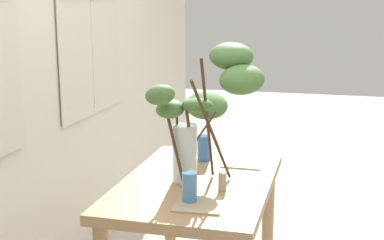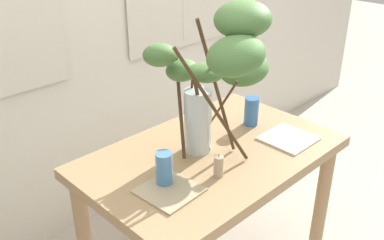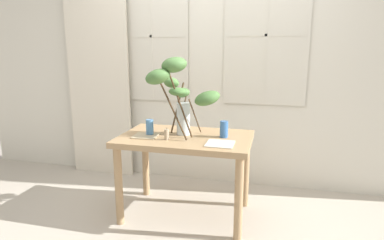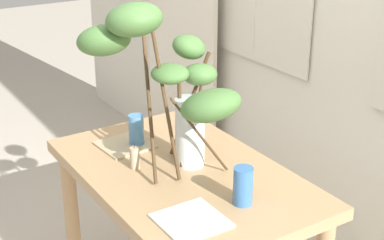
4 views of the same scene
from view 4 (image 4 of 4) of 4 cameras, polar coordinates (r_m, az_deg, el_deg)
name	(u,v)px [view 4 (image 4 of 4)]	position (r m, az deg, el deg)	size (l,w,h in m)	color
dining_table	(183,195)	(2.33, -0.88, -7.38)	(1.12, 0.71, 0.73)	tan
vase_with_branches	(168,76)	(2.12, -2.37, 4.31)	(0.61, 0.60, 0.69)	silver
drinking_glass_blue_left	(136,130)	(2.47, -5.48, -1.01)	(0.07, 0.07, 0.14)	#4C84BC
drinking_glass_blue_right	(243,186)	(2.03, 5.03, -6.46)	(0.07, 0.07, 0.14)	#386BAD
plate_square_left	(125,145)	(2.49, -6.61, -2.44)	(0.20, 0.20, 0.01)	tan
plate_square_right	(191,221)	(1.96, -0.09, -9.84)	(0.21, 0.21, 0.01)	silver
pillar_candle	(135,158)	(2.29, -5.64, -3.72)	(0.04, 0.04, 0.10)	tan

